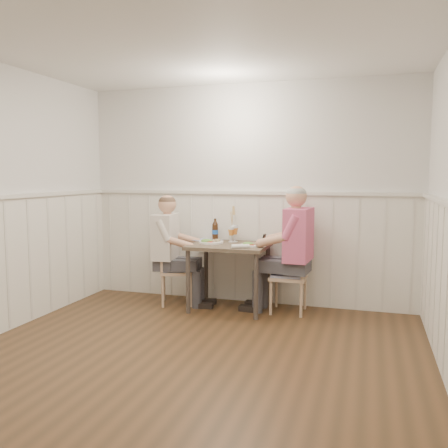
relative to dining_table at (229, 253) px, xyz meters
name	(u,v)px	position (x,y,z in m)	size (l,w,h in m)	color
ground_plane	(174,374)	(0.10, -1.84, -0.65)	(4.50, 4.50, 0.00)	#44301C
room_shell	(172,177)	(0.10, -1.84, 0.87)	(4.04, 4.54, 2.60)	silver
wainscot	(204,269)	(0.10, -1.15, 0.04)	(4.00, 4.49, 1.34)	white
dining_table	(229,253)	(0.00, 0.00, 0.00)	(0.87, 0.70, 0.75)	#48392A
chair_right	(293,273)	(0.72, 0.08, -0.20)	(0.39, 0.39, 0.82)	tan
chair_left	(173,267)	(-0.70, 0.02, -0.21)	(0.50, 0.50, 0.81)	tan
man_in_pink	(294,260)	(0.73, 0.04, -0.04)	(0.69, 0.48, 1.44)	#3F3F47
diner_cream	(169,258)	(-0.74, -0.02, -0.09)	(0.65, 0.45, 1.32)	#3F3F47
plate_man	(251,244)	(0.27, -0.05, 0.13)	(0.25, 0.25, 0.06)	white
plate_diner	(210,241)	(-0.24, 0.02, 0.13)	(0.28, 0.28, 0.07)	white
beer_glass_a	(235,231)	(0.01, 0.20, 0.24)	(0.08, 0.08, 0.20)	silver
beer_glass_b	(231,232)	(-0.03, 0.16, 0.23)	(0.07, 0.07, 0.18)	silver
beer_bottle	(215,231)	(-0.26, 0.27, 0.22)	(0.07, 0.07, 0.26)	#331D0F
rolled_napkin	(240,246)	(0.20, -0.25, 0.13)	(0.19, 0.12, 0.04)	white
grass_vase	(231,224)	(-0.06, 0.29, 0.30)	(0.05, 0.05, 0.44)	silver
gingham_mat	(208,240)	(-0.34, 0.22, 0.11)	(0.35, 0.31, 0.01)	#5664B0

